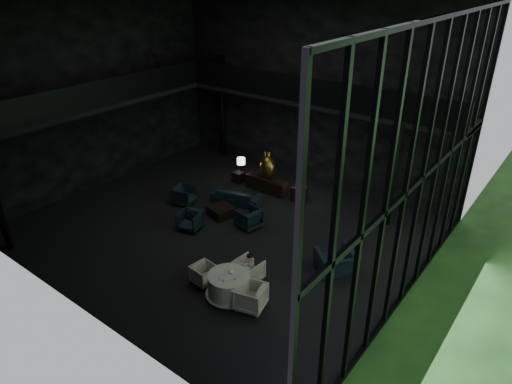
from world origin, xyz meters
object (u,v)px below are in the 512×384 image
Objects in this scene: side_table_left at (238,177)px; window_armchair at (336,257)px; lounge_armchair_south at (190,219)px; dining_chair_east at (250,295)px; dining_chair_west at (204,274)px; lounge_armchair_east at (249,216)px; table_lamp_left at (241,162)px; lounge_armchair_west at (184,193)px; bronze_urn at (268,167)px; sofa at (236,194)px; console at (266,185)px; child at (250,262)px; side_table_right at (299,194)px; table_lamp_right at (301,176)px; coffee_table at (221,211)px; dining_table at (229,287)px; dining_chair_north at (249,269)px.

window_armchair is at bearing -26.63° from side_table_left.
dining_chair_east reaches higher than lounge_armchair_south.
window_armchair is 2.11× the size of dining_chair_west.
lounge_armchair_east is at bearing -59.23° from window_armchair.
lounge_armchair_south is (1.24, -4.36, 0.17)m from side_table_left.
table_lamp_left is 0.66× the size of lounge_armchair_west.
bronze_urn is 0.58× the size of sofa.
bronze_urn is at bearing 2.19° from side_table_left.
console is 2.23× the size of dining_chair_east.
console is 3.62m from lounge_armchair_west.
lounge_armchair_south is 1.47× the size of child.
side_table_left is 4.53m from lounge_armchair_south.
window_armchair is at bearing -4.72° from lounge_armchair_south.
side_table_right is at bearing 5.95° from console.
table_lamp_right is 0.75× the size of coffee_table.
child is (-0.77, 0.96, 0.28)m from dining_chair_east.
dining_chair_west is at bearing -84.12° from table_lamp_right.
window_armchair is 4.22m from dining_chair_west.
side_table_right is 0.68× the size of coffee_table.
dining_chair_east reaches higher than dining_table.
dining_chair_east reaches higher than side_table_right.
window_armchair is 1.44× the size of dining_chair_east.
dining_chair_west is (2.28, -6.48, -0.85)m from bronze_urn.
lounge_armchair_east is 3.67m from dining_chair_west.
bronze_urn is 1.62m from table_lamp_left.
dining_chair_north is 1.46× the size of child.
dining_chair_east is at bearing -135.87° from lounge_armchair_west.
lounge_armchair_west is at bearing -133.52° from dining_chair_east.
console is 2.42× the size of lounge_armchair_south.
window_armchair reaches higher than console.
table_lamp_right is 0.73× the size of lounge_armchair_east.
lounge_armchair_west reaches higher than side_table_left.
side_table_right is 4.91m from lounge_armchair_south.
coffee_table is at bearing 133.99° from dining_table.
dining_chair_west is (4.31, -3.40, -0.16)m from lounge_armchair_west.
child is (4.99, -5.49, 0.48)m from side_table_left.
side_table_left is 0.56× the size of coffee_table.
sofa is at bearing -151.32° from dining_chair_east.
side_table_right is at bearing -173.29° from dining_chair_east.
bronze_urn is 1.31× the size of lounge_armchair_west.
lounge_armchair_west is at bearing 24.76° from sofa.
table_lamp_right is 3.64m from coffee_table.
dining_chair_north is (4.91, -5.65, -0.53)m from table_lamp_left.
dining_chair_north is 0.91× the size of dining_chair_east.
lounge_armchair_south reaches higher than side_table_right.
table_lamp_right is at bearing 5.84° from bronze_urn.
sofa is at bearing 127.54° from dining_table.
lounge_armchair_east is at bearing -47.63° from dining_chair_north.
coffee_table is at bearing -119.15° from table_lamp_right.
lounge_armchair_west is at bearing -124.11° from console.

